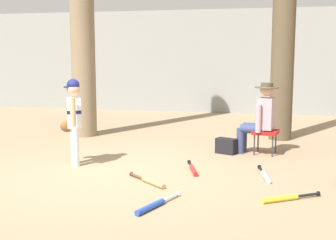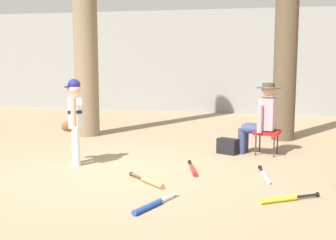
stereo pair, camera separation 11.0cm
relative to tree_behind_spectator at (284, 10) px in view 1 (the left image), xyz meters
The scene contains 12 objects.
ground_plane 4.66m from the tree_behind_spectator, 126.25° to the right, with size 60.00×60.00×0.00m, color #937A5B.
concrete_back_wall 4.76m from the tree_behind_spectator, 120.10° to the left, with size 18.00×0.36×2.94m, color gray.
tree_behind_spectator is the anchor object (origin of this frame).
young_ballplayer 4.56m from the tree_behind_spectator, 137.14° to the right, with size 0.48×0.54×1.31m.
folding_stool 2.61m from the tree_behind_spectator, 100.43° to the right, with size 0.47×0.47×0.41m.
seated_spectator 2.39m from the tree_behind_spectator, 104.20° to the right, with size 0.68×0.54×1.20m.
handbag_beside_stool 2.99m from the tree_behind_spectator, 120.07° to the right, with size 0.34×0.18×0.26m, color black.
bat_blue_youth 5.32m from the tree_behind_spectator, 107.47° to the right, with size 0.34×0.77×0.07m.
bat_yellow_trainer 4.64m from the tree_behind_spectator, 90.31° to the right, with size 0.68×0.48×0.07m.
bat_wood_tan 4.69m from the tree_behind_spectator, 115.02° to the right, with size 0.62×0.54×0.07m.
bat_red_barrel 3.99m from the tree_behind_spectator, 113.67° to the right, with size 0.28×0.73×0.07m.
bat_aluminum_silver 3.88m from the tree_behind_spectator, 94.79° to the right, with size 0.20×0.77×0.07m.
Camera 1 is at (2.10, -5.86, 1.65)m, focal length 47.90 mm.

